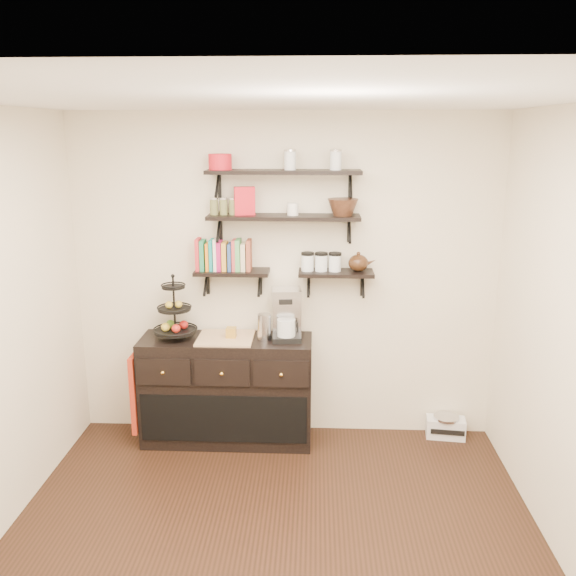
{
  "coord_description": "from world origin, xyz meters",
  "views": [
    {
      "loc": [
        0.25,
        -3.15,
        2.54
      ],
      "look_at": [
        0.06,
        1.15,
        1.43
      ],
      "focal_mm": 38.0,
      "sensor_mm": 36.0,
      "label": 1
    }
  ],
  "objects_px": {
    "fruit_stand": "(175,317)",
    "radio": "(446,427)",
    "coffee_maker": "(286,315)",
    "sideboard": "(227,390)"
  },
  "relations": [
    {
      "from": "fruit_stand",
      "to": "coffee_maker",
      "type": "distance_m",
      "value": 0.9
    },
    {
      "from": "coffee_maker",
      "to": "radio",
      "type": "relative_size",
      "value": 1.27
    },
    {
      "from": "fruit_stand",
      "to": "radio",
      "type": "relative_size",
      "value": 1.52
    },
    {
      "from": "fruit_stand",
      "to": "coffee_maker",
      "type": "relative_size",
      "value": 1.2
    },
    {
      "from": "sideboard",
      "to": "coffee_maker",
      "type": "height_order",
      "value": "coffee_maker"
    },
    {
      "from": "sideboard",
      "to": "fruit_stand",
      "type": "height_order",
      "value": "fruit_stand"
    },
    {
      "from": "radio",
      "to": "coffee_maker",
      "type": "bearing_deg",
      "value": -169.82
    },
    {
      "from": "sideboard",
      "to": "coffee_maker",
      "type": "relative_size",
      "value": 3.27
    },
    {
      "from": "sideboard",
      "to": "fruit_stand",
      "type": "distance_m",
      "value": 0.75
    },
    {
      "from": "fruit_stand",
      "to": "radio",
      "type": "height_order",
      "value": "fruit_stand"
    }
  ]
}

